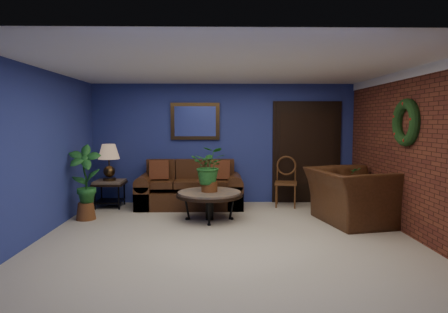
{
  "coord_description": "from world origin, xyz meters",
  "views": [
    {
      "loc": [
        -0.15,
        -5.9,
        1.71
      ],
      "look_at": [
        -0.03,
        0.55,
        1.15
      ],
      "focal_mm": 32.0,
      "sensor_mm": 36.0,
      "label": 1
    }
  ],
  "objects_px": {
    "table_lamp": "(109,158)",
    "armchair": "(353,196)",
    "sofa": "(190,191)",
    "coffee_table": "(209,195)",
    "side_chair": "(286,178)",
    "end_table": "(110,187)"
  },
  "relations": [
    {
      "from": "table_lamp",
      "to": "armchair",
      "type": "height_order",
      "value": "table_lamp"
    },
    {
      "from": "sofa",
      "to": "coffee_table",
      "type": "distance_m",
      "value": 1.19
    },
    {
      "from": "coffee_table",
      "to": "table_lamp",
      "type": "relative_size",
      "value": 1.65
    },
    {
      "from": "sofa",
      "to": "armchair",
      "type": "distance_m",
      "value": 3.15
    },
    {
      "from": "table_lamp",
      "to": "side_chair",
      "type": "relative_size",
      "value": 0.69
    },
    {
      "from": "end_table",
      "to": "side_chair",
      "type": "distance_m",
      "value": 3.57
    },
    {
      "from": "coffee_table",
      "to": "armchair",
      "type": "distance_m",
      "value": 2.44
    },
    {
      "from": "end_table",
      "to": "sofa",
      "type": "bearing_deg",
      "value": 1.03
    },
    {
      "from": "table_lamp",
      "to": "coffee_table",
      "type": "bearing_deg",
      "value": -28.16
    },
    {
      "from": "sofa",
      "to": "table_lamp",
      "type": "xyz_separation_m",
      "value": [
        -1.61,
        -0.03,
        0.69
      ]
    },
    {
      "from": "end_table",
      "to": "table_lamp",
      "type": "relative_size",
      "value": 0.84
    },
    {
      "from": "coffee_table",
      "to": "armchair",
      "type": "relative_size",
      "value": 0.83
    },
    {
      "from": "side_chair",
      "to": "armchair",
      "type": "relative_size",
      "value": 0.72
    },
    {
      "from": "sofa",
      "to": "table_lamp",
      "type": "bearing_deg",
      "value": -178.97
    },
    {
      "from": "coffee_table",
      "to": "end_table",
      "type": "bearing_deg",
      "value": 151.84
    },
    {
      "from": "table_lamp",
      "to": "side_chair",
      "type": "height_order",
      "value": "table_lamp"
    },
    {
      "from": "sofa",
      "to": "armchair",
      "type": "relative_size",
      "value": 1.49
    },
    {
      "from": "coffee_table",
      "to": "end_table",
      "type": "height_order",
      "value": "end_table"
    },
    {
      "from": "sofa",
      "to": "side_chair",
      "type": "bearing_deg",
      "value": 1.3
    },
    {
      "from": "table_lamp",
      "to": "armchair",
      "type": "xyz_separation_m",
      "value": [
        4.45,
        -1.32,
        -0.54
      ]
    },
    {
      "from": "side_chair",
      "to": "armchair",
      "type": "bearing_deg",
      "value": -46.16
    },
    {
      "from": "sofa",
      "to": "end_table",
      "type": "relative_size",
      "value": 3.54
    }
  ]
}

